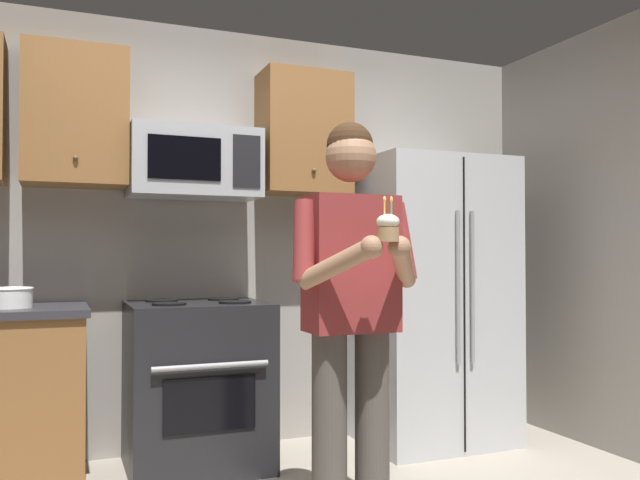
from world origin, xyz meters
name	(u,v)px	position (x,y,z in m)	size (l,w,h in m)	color
wall_back	(209,237)	(0.00, 1.75, 1.30)	(4.40, 0.10, 2.60)	gray
oven_range	(197,384)	(-0.15, 1.36, 0.46)	(0.76, 0.70, 0.93)	black
microwave	(194,164)	(-0.15, 1.48, 1.72)	(0.74, 0.41, 0.40)	#9EA0A5
refrigerator	(432,300)	(1.35, 1.32, 0.90)	(0.90, 0.75, 1.80)	#B7BABF
cabinet_row_upper	(90,118)	(-0.72, 1.53, 1.95)	(2.78, 0.36, 0.76)	brown
bowl_large_white	(10,297)	(-1.11, 1.33, 0.97)	(0.22, 0.22, 0.10)	white
person	(352,300)	(0.29, 0.22, 1.00)	(0.60, 0.48, 1.76)	#4C4742
cupcake	(388,227)	(0.29, -0.10, 1.29)	(0.09, 0.09, 0.17)	#A87F56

